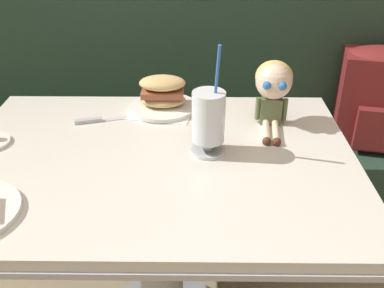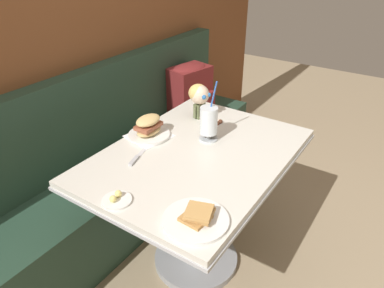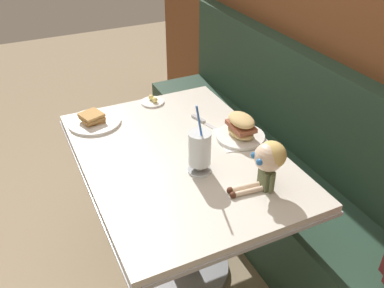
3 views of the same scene
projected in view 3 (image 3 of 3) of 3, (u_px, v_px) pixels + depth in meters
name	position (u px, v px, depth m)	size (l,w,h in m)	color
ground_plane	(150.00, 282.00, 2.13)	(8.00, 8.00, 0.00)	#998466
wood_panel_wall	(359.00, 20.00, 1.84)	(4.40, 0.08, 2.40)	brown
booth_bench	(289.00, 189.00, 2.24)	(2.60, 0.48, 1.00)	#233D2D
diner_table	(181.00, 190.00, 1.89)	(1.11, 0.81, 0.74)	silver
toast_plate	(94.00, 121.00, 1.99)	(0.25, 0.25, 0.06)	white
milkshake_glass	(200.00, 150.00, 1.63)	(0.10, 0.10, 0.31)	silver
sandwich_plate	(241.00, 129.00, 1.86)	(0.23, 0.23, 0.12)	white
butter_saucer	(153.00, 101.00, 2.17)	(0.12, 0.12, 0.04)	white
butter_knife	(203.00, 121.00, 2.00)	(0.23, 0.08, 0.01)	silver
seated_doll	(268.00, 159.00, 1.53)	(0.12, 0.22, 0.20)	#5B6642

